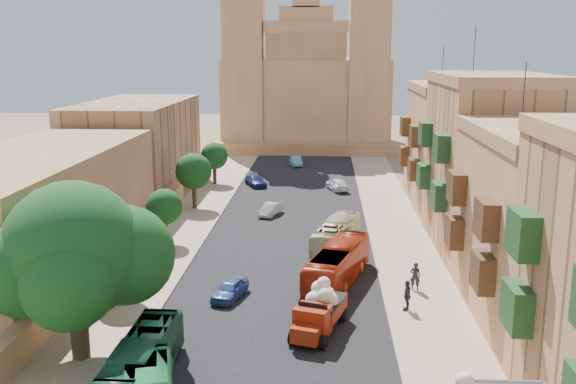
# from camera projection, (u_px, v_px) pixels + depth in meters

# --- Properties ---
(road_surface) EXTENTS (14.00, 140.00, 0.01)m
(road_surface) POSITION_uv_depth(u_px,v_px,m) (291.00, 225.00, 58.17)
(road_surface) COLOR black
(road_surface) RESTS_ON ground
(sidewalk_east) EXTENTS (5.00, 140.00, 0.01)m
(sidewalk_east) POSITION_uv_depth(u_px,v_px,m) (396.00, 227.00, 57.63)
(sidewalk_east) COLOR tan
(sidewalk_east) RESTS_ON ground
(sidewalk_west) EXTENTS (5.00, 140.00, 0.01)m
(sidewalk_west) POSITION_uv_depth(u_px,v_px,m) (187.00, 224.00, 58.71)
(sidewalk_west) COLOR tan
(sidewalk_west) RESTS_ON ground
(kerb_east) EXTENTS (0.25, 140.00, 0.12)m
(kerb_east) POSITION_uv_depth(u_px,v_px,m) (368.00, 226.00, 57.76)
(kerb_east) COLOR tan
(kerb_east) RESTS_ON ground
(kerb_west) EXTENTS (0.25, 140.00, 0.12)m
(kerb_west) POSITION_uv_depth(u_px,v_px,m) (214.00, 224.00, 58.56)
(kerb_west) COLOR tan
(kerb_west) RESTS_ON ground
(townhouse_b) EXTENTS (9.00, 14.00, 14.90)m
(townhouse_b) POSITION_uv_depth(u_px,v_px,m) (545.00, 224.00, 37.52)
(townhouse_b) COLOR #B57D52
(townhouse_b) RESTS_ON ground
(townhouse_c) EXTENTS (9.00, 14.00, 17.40)m
(townhouse_c) POSITION_uv_depth(u_px,v_px,m) (488.00, 162.00, 50.88)
(townhouse_c) COLOR tan
(townhouse_c) RESTS_ON ground
(townhouse_d) EXTENTS (9.00, 14.00, 15.90)m
(townhouse_d) POSITION_uv_depth(u_px,v_px,m) (453.00, 145.00, 64.69)
(townhouse_d) COLOR #B57D52
(townhouse_d) RESTS_ON ground
(west_wall) EXTENTS (1.00, 40.00, 1.80)m
(west_wall) POSITION_uv_depth(u_px,v_px,m) (120.00, 247.00, 48.94)
(west_wall) COLOR #B57D52
(west_wall) RESTS_ON ground
(west_building_low) EXTENTS (10.00, 28.00, 8.40)m
(west_building_low) POSITION_uv_depth(u_px,v_px,m) (35.00, 210.00, 46.59)
(west_building_low) COLOR #A16D46
(west_building_low) RESTS_ON ground
(west_building_mid) EXTENTS (10.00, 22.00, 10.00)m
(west_building_mid) POSITION_uv_depth(u_px,v_px,m) (137.00, 146.00, 71.74)
(west_building_mid) COLOR tan
(west_building_mid) RESTS_ON ground
(church) EXTENTS (28.00, 22.50, 36.30)m
(church) POSITION_uv_depth(u_px,v_px,m) (307.00, 88.00, 103.45)
(church) COLOR #B57D52
(church) RESTS_ON ground
(ficus_tree) EXTENTS (9.32, 8.58, 9.32)m
(ficus_tree) POSITION_uv_depth(u_px,v_px,m) (76.00, 256.00, 32.18)
(ficus_tree) COLOR #382A1C
(ficus_tree) RESTS_ON ground
(street_tree_a) EXTENTS (3.08, 3.08, 4.73)m
(street_tree_a) POSITION_uv_depth(u_px,v_px,m) (117.00, 251.00, 40.51)
(street_tree_a) COLOR #382A1C
(street_tree_a) RESTS_ON ground
(street_tree_b) EXTENTS (2.97, 2.97, 4.56)m
(street_tree_b) POSITION_uv_depth(u_px,v_px,m) (164.00, 207.00, 52.23)
(street_tree_b) COLOR #382A1C
(street_tree_b) RESTS_ON ground
(street_tree_c) EXTENTS (3.62, 3.62, 5.56)m
(street_tree_c) POSITION_uv_depth(u_px,v_px,m) (194.00, 171.00, 63.77)
(street_tree_c) COLOR #382A1C
(street_tree_c) RESTS_ON ground
(street_tree_d) EXTENTS (3.20, 3.20, 4.92)m
(street_tree_d) POSITION_uv_depth(u_px,v_px,m) (214.00, 156.00, 75.56)
(street_tree_d) COLOR #382A1C
(street_tree_d) RESTS_ON ground
(red_truck) EXTENTS (3.37, 5.48, 3.03)m
(red_truck) POSITION_uv_depth(u_px,v_px,m) (319.00, 310.00, 35.96)
(red_truck) COLOR maroon
(red_truck) RESTS_ON ground
(olive_pickup) EXTENTS (2.30, 4.51, 1.80)m
(olive_pickup) POSITION_uv_depth(u_px,v_px,m) (339.00, 236.00, 51.78)
(olive_pickup) COLOR #37481B
(olive_pickup) RESTS_ON ground
(bus_green_north) EXTENTS (2.16, 8.89, 2.47)m
(bus_green_north) POSITION_uv_depth(u_px,v_px,m) (141.00, 365.00, 29.96)
(bus_green_north) COLOR #215C41
(bus_green_north) RESTS_ON ground
(bus_red_east) EXTENTS (4.90, 9.87, 2.68)m
(bus_red_east) POSITION_uv_depth(u_px,v_px,m) (338.00, 264.00, 43.55)
(bus_red_east) COLOR red
(bus_red_east) RESTS_ON ground
(bus_cream_east) EXTENTS (4.23, 8.73, 2.37)m
(bus_cream_east) POSITION_uv_depth(u_px,v_px,m) (336.00, 235.00, 51.05)
(bus_cream_east) COLOR beige
(bus_cream_east) RESTS_ON ground
(car_blue_a) EXTENTS (2.37, 3.86, 1.23)m
(car_blue_a) POSITION_uv_depth(u_px,v_px,m) (230.00, 289.00, 41.04)
(car_blue_a) COLOR #344D96
(car_blue_a) RESTS_ON ground
(car_white_a) EXTENTS (2.22, 3.72, 1.16)m
(car_white_a) POSITION_uv_depth(u_px,v_px,m) (270.00, 209.00, 61.56)
(car_white_a) COLOR beige
(car_white_a) RESTS_ON ground
(car_cream) EXTENTS (2.55, 4.72, 1.26)m
(car_cream) POSITION_uv_depth(u_px,v_px,m) (350.00, 253.00, 48.25)
(car_cream) COLOR #FFF2B2
(car_cream) RESTS_ON ground
(car_dkblue) EXTENTS (3.30, 4.57, 1.23)m
(car_dkblue) POSITION_uv_depth(u_px,v_px,m) (256.00, 181.00, 74.68)
(car_dkblue) COLOR navy
(car_dkblue) RESTS_ON ground
(car_white_b) EXTENTS (2.89, 4.43, 1.40)m
(car_white_b) POSITION_uv_depth(u_px,v_px,m) (337.00, 184.00, 72.36)
(car_white_b) COLOR white
(car_white_b) RESTS_ON ground
(car_blue_b) EXTENTS (2.07, 4.10, 1.29)m
(car_blue_b) POSITION_uv_depth(u_px,v_px,m) (296.00, 161.00, 87.56)
(car_blue_b) COLOR #5399C2
(car_blue_b) RESTS_ON ground
(pedestrian_a) EXTENTS (0.76, 0.56, 1.93)m
(pedestrian_a) POSITION_uv_depth(u_px,v_px,m) (415.00, 276.00, 42.39)
(pedestrian_a) COLOR black
(pedestrian_a) RESTS_ON ground
(pedestrian_c) EXTENTS (0.81, 1.22, 1.93)m
(pedestrian_c) POSITION_uv_depth(u_px,v_px,m) (407.00, 295.00, 39.08)
(pedestrian_c) COLOR #303036
(pedestrian_c) RESTS_ON ground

